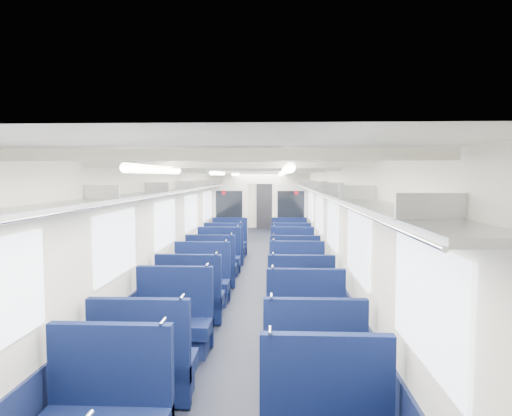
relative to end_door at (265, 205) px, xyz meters
The scene contains 29 objects.
floor 9.00m from the end_door, 90.00° to the right, with size 2.80×18.00×0.01m, color black.
ceiling 9.04m from the end_door, 90.00° to the right, with size 2.80×18.00×0.01m, color white.
wall_left 9.05m from the end_door, 98.90° to the right, with size 0.02×18.00×2.35m, color beige.
dado_left 9.07m from the end_door, 98.81° to the right, with size 0.03×17.90×0.70m, color #111A3B.
wall_right 9.05m from the end_door, 81.10° to the right, with size 0.02×18.00×2.35m, color beige.
dado_right 9.07m from the end_door, 81.19° to the right, with size 0.03×17.90×0.70m, color #111A3B.
wall_far 0.19m from the end_door, 90.00° to the left, with size 2.80×0.02×2.35m, color beige.
luggage_rack_left 9.07m from the end_door, 97.73° to the right, with size 0.36×17.40×0.18m.
luggage_rack_right 9.07m from the end_door, 82.27° to the right, with size 0.36×17.40×0.18m.
windows 9.41m from the end_door, 90.00° to the right, with size 2.78×15.60×0.75m.
ceiling_fittings 9.29m from the end_door, 90.00° to the right, with size 2.70×16.06×0.11m.
end_door is the anchor object (origin of this frame).
bulkhead 6.49m from the end_door, 90.00° to the right, with size 2.80×0.10×2.35m.
seat_4 15.02m from the end_door, 93.17° to the right, with size 0.98×0.54×1.09m.
seat_5 14.95m from the end_door, 86.82° to the right, with size 0.98×0.54×1.09m.
seat_6 13.78m from the end_door, 93.46° to the right, with size 0.98×0.54×1.09m.
seat_7 13.86m from the end_door, 86.56° to the right, with size 0.98×0.54×1.09m.
seat_8 12.64m from the end_door, 93.77° to the right, with size 0.98×0.54×1.09m.
seat_9 12.62m from the end_door, 86.23° to the right, with size 0.98×0.54×1.09m.
seat_10 11.63m from the end_door, 94.10° to the right, with size 0.98×0.54×1.09m.
seat_11 11.47m from the end_door, 85.84° to the right, with size 0.98×0.54×1.09m.
seat_12 10.44m from the end_door, 94.57° to the right, with size 0.98×0.54×1.09m.
seat_13 10.45m from the end_door, 85.44° to the right, with size 0.98×0.54×1.09m.
seat_14 9.33m from the end_door, 95.12° to the right, with size 0.98×0.54×1.09m.
seat_15 9.23m from the end_door, 84.83° to the right, with size 0.98×0.54×1.09m.
seat_16 8.18m from the end_door, 95.84° to the right, with size 0.98×0.54×1.09m.
seat_17 8.11m from the end_door, 84.11° to the right, with size 0.98×0.54×1.09m.
seat_18 7.02m from the end_door, 96.82° to the right, with size 0.98×0.54×1.09m.
seat_19 6.92m from the end_door, 83.08° to the right, with size 0.98×0.54×1.09m.
Camera 1 is at (0.46, -10.25, 2.20)m, focal length 31.46 mm.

